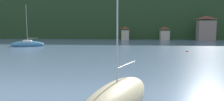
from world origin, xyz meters
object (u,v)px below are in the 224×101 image
Objects in this scene: shore_building_central at (206,28)px; sailboat_near_4 at (117,100)px; shore_building_westcentral at (165,34)px; mooring_buoy_near at (187,52)px; sailboat_far_7 at (28,44)px; shore_building_west at (125,33)px.

sailboat_near_4 reaches higher than shore_building_central.
shore_building_central is (16.02, -0.08, 2.04)m from shore_building_westcentral.
shore_building_westcentral is at bearing 86.80° from mooring_buoy_near.
sailboat_far_7 is at bearing -140.22° from shore_building_westcentral.
shore_building_west is 0.50× the size of sailboat_far_7.
sailboat_far_7 is (-40.36, -33.61, -2.21)m from shore_building_westcentral.
mooring_buoy_near is (13.64, -42.05, -2.71)m from shore_building_west.
sailboat_near_4 is 1.05× the size of sailboat_far_7.
mooring_buoy_near is at bearing -93.20° from shore_building_westcentral.
shore_building_westcentral is 0.57× the size of shore_building_central.
sailboat_near_4 reaches higher than shore_building_westcentral.
shore_building_westcentral is at bearing -157.43° from sailboat_far_7.
shore_building_west is 1.01× the size of shore_building_westcentral.
sailboat_near_4 is at bearing -101.10° from shore_building_westcentral.
shore_building_west reaches higher than shore_building_westcentral.
shore_building_central is at bearing -0.30° from shore_building_westcentral.
shore_building_west is at bearing 107.98° from mooring_buoy_near.
mooring_buoy_near is (-2.37, -42.40, -2.70)m from shore_building_westcentral.
shore_building_central is 46.38m from mooring_buoy_near.
shore_building_west is 71.70m from sailboat_near_4.
shore_building_westcentral is 73.40m from sailboat_near_4.
shore_building_central is at bearing 0.48° from shore_building_west.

